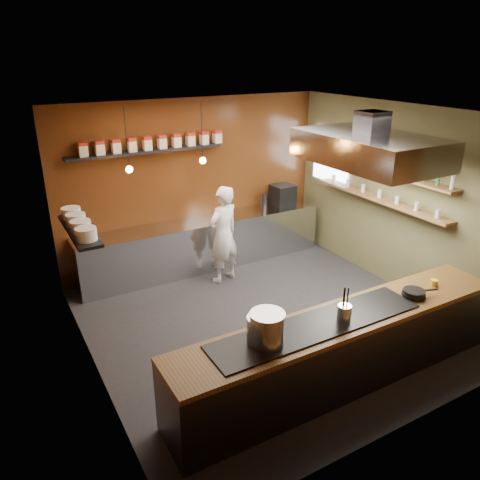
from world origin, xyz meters
TOP-DOWN VIEW (x-y plane):
  - floor at (0.00, 0.00)m, footprint 5.00×5.00m
  - back_wall at (0.00, 2.50)m, footprint 5.00×0.00m
  - left_wall at (-2.50, 0.00)m, footprint 0.00×5.00m
  - right_wall at (2.50, 0.00)m, footprint 0.00×5.00m
  - ceiling at (0.00, 0.00)m, footprint 5.00×5.00m
  - window_pane at (2.45, 1.70)m, footprint 0.00×1.00m
  - prep_counter at (0.00, 2.17)m, footprint 4.60×0.65m
  - pass_counter at (-0.00, -1.60)m, footprint 4.40×0.72m
  - tin_shelf at (-0.90, 2.36)m, footprint 2.60×0.26m
  - plate_shelf at (-2.34, 1.00)m, footprint 0.30×1.40m
  - bottle_shelf_upper at (2.34, 0.30)m, footprint 0.26×2.80m
  - bottle_shelf_lower at (2.34, 0.30)m, footprint 0.26×2.80m
  - extractor_hood at (1.30, -0.40)m, footprint 1.20×2.00m
  - pendant_left at (-1.40, 1.70)m, footprint 0.10×0.10m
  - pendant_right at (-0.20, 1.70)m, footprint 0.10×0.10m
  - storage_tins at (-0.75, 2.36)m, footprint 2.43×0.13m
  - plate_stacks at (-2.34, 1.00)m, footprint 0.26×1.16m
  - bottles at (2.34, 0.30)m, footprint 0.06×2.66m
  - wine_glasses at (2.34, 0.30)m, footprint 0.07×2.37m
  - stockpot_large at (-1.09, -1.63)m, footprint 0.39×0.39m
  - stockpot_small at (-1.12, -1.58)m, footprint 0.34×0.34m
  - utensil_crock at (-0.12, -1.69)m, footprint 0.19×0.19m
  - frying_pan at (1.04, -1.67)m, footprint 0.44×0.29m
  - butter_jar at (1.49, -1.59)m, footprint 0.12×0.12m
  - espresso_machine at (1.73, 2.20)m, footprint 0.41×0.39m
  - chef at (0.04, 1.50)m, footprint 0.71×0.56m

SIDE VIEW (x-z plane):
  - floor at x=0.00m, z-range 0.00..0.00m
  - prep_counter at x=0.00m, z-range 0.00..0.90m
  - pass_counter at x=0.00m, z-range 0.00..0.94m
  - chef at x=0.04m, z-range 0.00..1.69m
  - butter_jar at x=1.49m, z-range 0.92..1.00m
  - frying_pan at x=1.04m, z-range 0.94..1.01m
  - utensil_crock at x=-0.12m, z-range 0.94..1.14m
  - stockpot_small at x=-1.12m, z-range 0.94..1.24m
  - espresso_machine at x=1.73m, z-range 0.90..1.31m
  - stockpot_large at x=-1.09m, z-range 0.94..1.30m
  - bottle_shelf_lower at x=2.34m, z-range 1.43..1.47m
  - back_wall at x=0.00m, z-range -1.00..4.00m
  - left_wall at x=-2.50m, z-range -1.00..4.00m
  - right_wall at x=2.50m, z-range -1.00..4.00m
  - wine_glasses at x=2.34m, z-range 1.47..1.60m
  - plate_shelf at x=-2.34m, z-range 1.53..1.57m
  - plate_stacks at x=-2.34m, z-range 1.57..1.73m
  - window_pane at x=2.45m, z-range 1.40..2.40m
  - bottle_shelf_upper at x=2.34m, z-range 1.90..1.94m
  - bottles at x=2.34m, z-range 1.94..2.18m
  - pendant_left at x=-1.40m, z-range 1.68..2.63m
  - pendant_right at x=-0.20m, z-range 1.68..2.63m
  - tin_shelf at x=-0.90m, z-range 2.18..2.22m
  - storage_tins at x=-0.75m, z-range 2.22..2.44m
  - extractor_hood at x=1.30m, z-range 2.15..2.87m
  - ceiling at x=0.00m, z-range 3.00..3.00m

